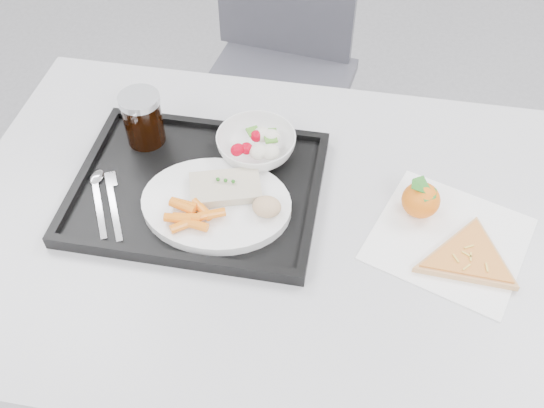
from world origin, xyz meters
TOP-DOWN VIEW (x-y plane):
  - table at (0.00, 0.30)m, footprint 1.20×0.80m
  - chair at (-0.14, 1.11)m, footprint 0.47×0.47m
  - tray at (-0.17, 0.34)m, footprint 0.45×0.35m
  - dinner_plate at (-0.12, 0.30)m, footprint 0.27×0.27m
  - fish_fillet at (-0.11, 0.33)m, footprint 0.14×0.11m
  - bread_roll at (-0.03, 0.29)m, footprint 0.06×0.06m
  - salad_bowl at (-0.08, 0.45)m, footprint 0.15×0.15m
  - cola_glass at (-0.30, 0.45)m, footprint 0.08×0.08m
  - cutlery at (-0.33, 0.29)m, footprint 0.12×0.16m
  - napkin at (0.29, 0.31)m, footprint 0.32×0.31m
  - tangerine at (0.24, 0.36)m, footprint 0.08×0.08m
  - pizza_slice at (0.32, 0.27)m, footprint 0.27×0.27m
  - carrot_pile at (-0.15, 0.25)m, footprint 0.10×0.08m
  - salad_contents at (-0.07, 0.44)m, footprint 0.09×0.08m

SIDE VIEW (x-z plane):
  - chair at x=-0.14m, z-range 0.07..1.00m
  - table at x=0.00m, z-range 0.31..1.06m
  - napkin at x=0.29m, z-range 0.75..0.75m
  - tray at x=-0.17m, z-range 0.75..0.77m
  - pizza_slice at x=0.32m, z-range 0.75..0.77m
  - cutlery at x=-0.33m, z-range 0.76..0.77m
  - dinner_plate at x=-0.12m, z-range 0.77..0.78m
  - tangerine at x=0.24m, z-range 0.75..0.82m
  - salad_bowl at x=-0.08m, z-range 0.77..0.81m
  - fish_fillet at x=-0.11m, z-range 0.78..0.80m
  - carrot_pile at x=-0.15m, z-range 0.78..0.81m
  - bread_roll at x=-0.03m, z-range 0.78..0.82m
  - salad_contents at x=-0.07m, z-range 0.79..0.81m
  - cola_glass at x=-0.30m, z-range 0.77..0.88m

